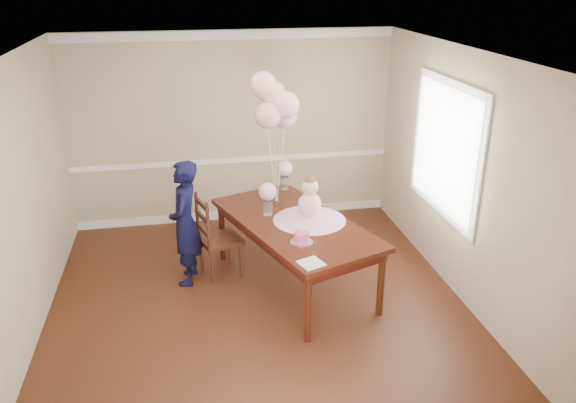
{
  "coord_description": "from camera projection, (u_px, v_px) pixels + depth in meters",
  "views": [
    {
      "loc": [
        -0.67,
        -5.14,
        3.43
      ],
      "look_at": [
        0.41,
        0.49,
        1.05
      ],
      "focal_mm": 35.0,
      "sensor_mm": 36.0,
      "label": 1
    }
  ],
  "objects": [
    {
      "name": "chair_leg_fr",
      "position": [
        241.0,
        260.0,
        6.68
      ],
      "size": [
        0.05,
        0.05,
        0.44
      ],
      "primitive_type": "cylinder",
      "rotation": [
        0.0,
        0.0,
        0.3
      ],
      "color": "#37190F",
      "rests_on": "floor"
    },
    {
      "name": "roses_far",
      "position": [
        284.0,
        168.0,
        7.11
      ],
      "size": [
        0.21,
        0.21,
        0.21
      ],
      "primitive_type": "sphere",
      "color": "beige",
      "rests_on": "rose_vase_far"
    },
    {
      "name": "balloon_ribbon_c",
      "position": [
        275.0,
        155.0,
        6.64
      ],
      "size": [
        0.02,
        0.1,
        1.12
      ],
      "primitive_type": "cylinder",
      "rotation": [
        -0.09,
        0.02,
        0.35
      ],
      "color": "white",
      "rests_on": "balloon_weight"
    },
    {
      "name": "crown_molding",
      "position": [
        229.0,
        35.0,
        7.35
      ],
      "size": [
        4.5,
        0.02,
        0.12
      ],
      "primitive_type": "cube",
      "color": "white",
      "rests_on": "wall_back"
    },
    {
      "name": "chair_slat_mid",
      "position": [
        202.0,
        217.0,
        6.44
      ],
      "size": [
        0.15,
        0.4,
        0.05
      ],
      "primitive_type": "cube",
      "rotation": [
        0.0,
        0.0,
        0.3
      ],
      "color": "#341C0E",
      "rests_on": "dining_chair_seat"
    },
    {
      "name": "wall_right",
      "position": [
        466.0,
        180.0,
        5.97
      ],
      "size": [
        0.02,
        5.0,
        2.7
      ],
      "primitive_type": "cube",
      "color": "tan",
      "rests_on": "floor"
    },
    {
      "name": "chair_back_post_l",
      "position": [
        208.0,
        226.0,
        6.31
      ],
      "size": [
        0.05,
        0.05,
        0.57
      ],
      "primitive_type": "cylinder",
      "rotation": [
        0.0,
        0.0,
        0.3
      ],
      "color": "#3C1410",
      "rests_on": "dining_chair_seat"
    },
    {
      "name": "ceiling",
      "position": [
        254.0,
        56.0,
        5.06
      ],
      "size": [
        4.5,
        5.0,
        0.02
      ],
      "primitive_type": "cube",
      "color": "white",
      "rests_on": "wall_back"
    },
    {
      "name": "chair_slat_low",
      "position": [
        203.0,
        230.0,
        6.51
      ],
      "size": [
        0.15,
        0.4,
        0.05
      ],
      "primitive_type": "cube",
      "rotation": [
        0.0,
        0.0,
        0.3
      ],
      "color": "#3E2010",
      "rests_on": "dining_chair_seat"
    },
    {
      "name": "window_frame",
      "position": [
        446.0,
        149.0,
        6.34
      ],
      "size": [
        0.02,
        1.66,
        1.56
      ],
      "primitive_type": "cube",
      "color": "silver",
      "rests_on": "wall_right"
    },
    {
      "name": "baseboard_trim",
      "position": [
        236.0,
        214.0,
        8.33
      ],
      "size": [
        4.5,
        0.02,
        0.12
      ],
      "primitive_type": "cube",
      "color": "white",
      "rests_on": "floor"
    },
    {
      "name": "chair_leg_br",
      "position": [
        229.0,
        248.0,
        6.98
      ],
      "size": [
        0.05,
        0.05,
        0.44
      ],
      "primitive_type": "cylinder",
      "rotation": [
        0.0,
        0.0,
        0.3
      ],
      "color": "#3D1910",
      "rests_on": "floor"
    },
    {
      "name": "cake_flower_a",
      "position": [
        302.0,
        231.0,
        5.75
      ],
      "size": [
        0.03,
        0.03,
        0.03
      ],
      "primitive_type": "sphere",
      "color": "white",
      "rests_on": "birthday_cake"
    },
    {
      "name": "roses_near",
      "position": [
        268.0,
        191.0,
        6.36
      ],
      "size": [
        0.21,
        0.21,
        0.21
      ],
      "primitive_type": "sphere",
      "color": "beige",
      "rests_on": "rose_vase_near"
    },
    {
      "name": "table_leg_bl",
      "position": [
        222.0,
        232.0,
        7.03
      ],
      "size": [
        0.1,
        0.1,
        0.76
      ],
      "primitive_type": "cylinder",
      "rotation": [
        0.0,
        0.0,
        0.35
      ],
      "color": "black",
      "rests_on": "floor"
    },
    {
      "name": "table_leg_fl",
      "position": [
        308.0,
        308.0,
        5.45
      ],
      "size": [
        0.1,
        0.1,
        0.76
      ],
      "primitive_type": "cylinder",
      "rotation": [
        0.0,
        0.0,
        0.35
      ],
      "color": "black",
      "rests_on": "floor"
    },
    {
      "name": "napkin",
      "position": [
        311.0,
        263.0,
        5.38
      ],
      "size": [
        0.28,
        0.28,
        0.01
      ],
      "primitive_type": "cube",
      "rotation": [
        0.0,
        0.0,
        0.35
      ],
      "color": "silver",
      "rests_on": "dining_table_top"
    },
    {
      "name": "baby_torso",
      "position": [
        310.0,
        204.0,
        6.25
      ],
      "size": [
        0.26,
        0.26,
        0.26
      ],
      "primitive_type": "sphere",
      "color": "#FB9FC8",
      "rests_on": "baby_skirt"
    },
    {
      "name": "birthday_cake",
      "position": [
        301.0,
        237.0,
        5.78
      ],
      "size": [
        0.21,
        0.21,
        0.11
      ],
      "primitive_type": "cylinder",
      "rotation": [
        0.0,
        0.0,
        0.35
      ],
      "color": "#D74466",
      "rests_on": "cake_platter"
    },
    {
      "name": "cake_flower_b",
      "position": [
        303.0,
        229.0,
        5.78
      ],
      "size": [
        0.03,
        0.03,
        0.03
      ],
      "primitive_type": "sphere",
      "color": "silver",
      "rests_on": "birthday_cake"
    },
    {
      "name": "cake_platter",
      "position": [
        301.0,
        242.0,
        5.8
      ],
      "size": [
        0.31,
        0.31,
        0.01
      ],
      "primitive_type": "cylinder",
      "rotation": [
        0.0,
        0.0,
        0.35
      ],
      "color": "silver",
      "rests_on": "dining_table_top"
    },
    {
      "name": "chair_rail_trim",
      "position": [
        234.0,
        161.0,
        8.01
      ],
      "size": [
        4.5,
        0.02,
        0.07
      ],
      "primitive_type": "cube",
      "color": "white",
      "rests_on": "wall_back"
    },
    {
      "name": "rose_vase_near",
      "position": [
        268.0,
        207.0,
        6.44
      ],
      "size": [
        0.14,
        0.14,
        0.17
      ],
      "primitive_type": "cylinder",
      "rotation": [
        0.0,
        0.0,
        0.35
      ],
      "color": "silver",
      "rests_on": "dining_table_top"
    },
    {
      "name": "dining_table_top",
      "position": [
        295.0,
        223.0,
        6.3
      ],
      "size": [
        1.76,
        2.41,
        0.05
      ],
      "primitive_type": "cube",
      "rotation": [
        0.0,
        0.0,
        0.35
      ],
      "color": "black",
      "rests_on": "table_leg_fl"
    },
    {
      "name": "chair_leg_fl",
      "position": [
        212.0,
        267.0,
        6.52
      ],
      "size": [
        0.05,
        0.05,
        0.44
      ],
      "primitive_type": "cylinder",
      "rotation": [
        0.0,
        0.0,
        0.3
      ],
      "color": "#37140F",
      "rests_on": "floor"
    },
    {
      "name": "wall_left",
      "position": [
        16.0,
        212.0,
        5.19
      ],
      "size": [
        0.02,
        5.0,
        2.7
      ],
      "primitive_type": "cube",
      "color": "tan",
      "rests_on": "floor"
    },
    {
      "name": "floor",
      "position": [
        260.0,
        310.0,
        6.09
      ],
      "size": [
        4.5,
        5.0,
        0.0
      ],
      "primitive_type": "cube",
      "color": "#33160C",
      "rests_on": "ground"
    },
    {
      "name": "balloon_d",
      "position": [
        263.0,
        85.0,
        6.34
      ],
      "size": [
        0.3,
        0.3,
        0.3
      ],
      "primitive_type": "sphere",
      "color": "#FFB4C1",
      "rests_on": "balloon_ribbon_d"
    },
    {
      "name": "baby_head",
      "position": [
        310.0,
        187.0,
        6.17
      ],
      "size": [
        0.18,
        0.18,
        0.18
      ],
      "primitive_type": "sphere",
      "color": "beige",
      "rests_on": "baby_torso"
    },
    {
      "name": "dining_chair_seat",
      "position": [
        220.0,
        240.0,
        6.66
      ],
      "size": [
        0.56,
        0.56,
        0.05
      ],
      "primitive_type": "cube",
      "rotation": [
        0.0,
        0.0,
        0.3
      ],
      "color": "#34180E",
      "rests_on": "chair_leg_fl"
    },
    {
      "name": "table_leg_br",
      "position": [
        284.0,
        217.0,
        7.46
      ],
      "size": [
        0.1,
        0.1,
        0.76
      ],
      "primitive_type": "cylinder",
      "rotation": [
        0.0,
        0.0,
        0.35
      ],
      "color": "black",
      "rests_on": "floor"
    },
    {
      "name": "table_leg_fr",
      "position": [
        381.0,
        283.0,
        5.88
      ],
      "size": [
        0.1,
        0.1,
        0.76
      ],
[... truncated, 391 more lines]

